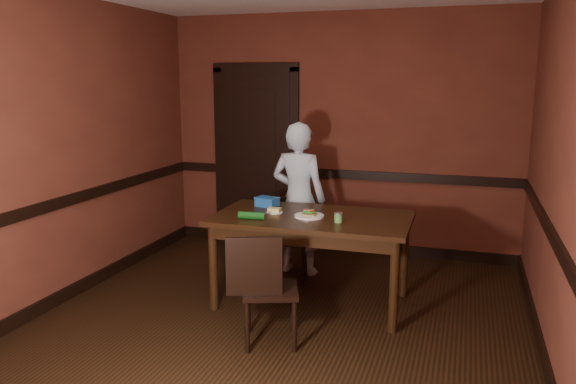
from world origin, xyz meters
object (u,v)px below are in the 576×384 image
Objects in this scene: chair_near at (271,288)px; sauce_jar at (338,217)px; chair_far at (288,238)px; cheese_saucer at (274,211)px; person at (299,199)px; dining_table at (312,260)px; food_tub at (267,202)px; sandwich_plate at (309,215)px.

chair_near is 10.44× the size of sauce_jar.
chair_far is 5.44× the size of cheese_saucer.
dining_table is at bearing 119.81° from person.
person is at bearing 52.79° from chair_far.
dining_table is 1.09× the size of person.
dining_table is 7.09× the size of food_tub.
dining_table is 1.96× the size of chair_near.
sauce_jar is at bearing -10.54° from food_tub.
chair_near is at bearing 104.12° from person.
cheese_saucer is (-0.62, 0.16, -0.02)m from sauce_jar.
food_tub is (-0.09, -0.35, 0.44)m from chair_far.
person reaches higher than sandwich_plate.
chair_near reaches higher than sandwich_plate.
cheese_saucer is (-0.35, 0.01, 0.42)m from dining_table.
sandwich_plate is 1.76× the size of cheese_saucer.
chair_far is at bearing 122.38° from sandwich_plate.
cheese_saucer is at bearing -40.22° from food_tub.
food_tub is at bearing 78.42° from person.
chair_far is 1.09m from sauce_jar.
person is at bearing 89.33° from food_tub.
person is 18.74× the size of sauce_jar.
dining_table is 0.54m from cheese_saucer.
person is at bearing 112.94° from sandwich_plate.
sauce_jar reaches higher than dining_table.
chair_near is 0.56× the size of person.
sandwich_plate is (0.39, -0.62, 0.42)m from chair_far.
food_tub reaches higher than sauce_jar.
food_tub is at bearing 154.57° from dining_table.
food_tub is (-0.77, 0.38, 0.00)m from sauce_jar.
chair_near is 5.91× the size of cheese_saucer.
chair_far is at bearing 95.82° from cheese_saucer.
sauce_jar is at bearing -29.88° from dining_table.
sandwich_plate is at bearing 159.29° from sauce_jar.
chair_far is 0.51× the size of person.
dining_table is 0.90m from person.
sandwich_plate is (0.07, 0.80, 0.38)m from chair_near.
person is 6.02× the size of sandwich_plate.
sauce_jar is (0.27, -0.15, 0.44)m from dining_table.
food_tub is (-0.15, 0.22, 0.03)m from cheese_saucer.
cheese_saucer is 0.61× the size of food_tub.
person is at bearing -100.89° from chair_near.
sandwich_plate is at bearing -8.72° from cheese_saucer.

